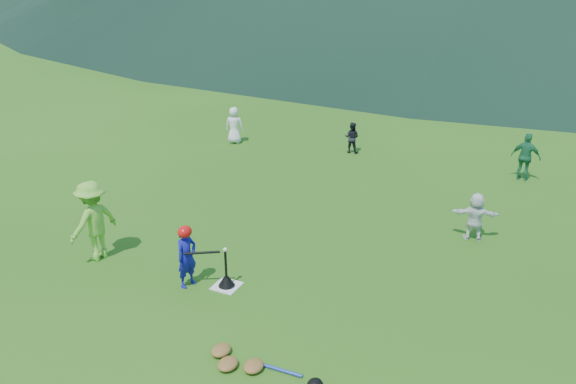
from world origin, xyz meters
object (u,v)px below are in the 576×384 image
object	(u,v)px
home_plate	(227,286)
batting_tee	(227,280)
batter_child	(187,257)
fielder_b	(352,138)
adult_coach	(93,221)
equipment_pile	(253,366)
fielder_a	(234,125)
fielder_c	(526,157)
fielder_d	(475,216)

from	to	relation	value
home_plate	batting_tee	distance (m)	0.12
batter_child	fielder_b	bearing A→B (deg)	13.49
adult_coach	equipment_pile	size ratio (longest dim) A/B	0.88
batter_child	fielder_b	distance (m)	8.48
fielder_a	equipment_pile	size ratio (longest dim) A/B	0.64
equipment_pile	fielder_c	bearing A→B (deg)	74.19
adult_coach	batter_child	bearing A→B (deg)	97.20
fielder_c	batting_tee	bearing A→B (deg)	70.60
home_plate	fielder_a	bearing A→B (deg)	119.89
home_plate	fielder_a	world-z (taller)	fielder_a
home_plate	fielder_b	world-z (taller)	fielder_b
fielder_d	adult_coach	bearing A→B (deg)	17.84
batter_child	fielder_c	world-z (taller)	fielder_c
fielder_d	batting_tee	bearing A→B (deg)	32.40
fielder_c	batter_child	bearing A→B (deg)	67.94
batter_child	batting_tee	size ratio (longest dim) A/B	1.67
adult_coach	fielder_d	distance (m)	7.59
batter_child	fielder_c	xyz separation A→B (m)	(4.90, 8.25, 0.07)
home_plate	fielder_c	distance (m)	9.08
batting_tee	fielder_b	bearing A→B (deg)	94.38
home_plate	adult_coach	bearing A→B (deg)	-176.14
fielder_a	fielder_c	distance (m)	8.62
fielder_c	equipment_pile	world-z (taller)	fielder_c
fielder_b	batting_tee	xyz separation A→B (m)	(0.63, -8.23, -0.34)
batter_child	fielder_c	bearing A→B (deg)	-17.19
fielder_b	fielder_a	bearing A→B (deg)	6.67
home_plate	batting_tee	size ratio (longest dim) A/B	0.66
home_plate	batting_tee	xyz separation A→B (m)	(0.00, 0.00, 0.12)
home_plate	fielder_a	xyz separation A→B (m)	(-4.34, 7.55, 0.57)
fielder_d	fielder_c	bearing A→B (deg)	-112.82
batting_tee	home_plate	bearing A→B (deg)	0.00
home_plate	fielder_d	size ratio (longest dim) A/B	0.44
adult_coach	fielder_a	size ratio (longest dim) A/B	1.37
home_plate	fielder_a	distance (m)	8.73
home_plate	fielder_b	xyz separation A→B (m)	(-0.63, 8.23, 0.46)
home_plate	equipment_pile	size ratio (longest dim) A/B	0.25
adult_coach	fielder_a	bearing A→B (deg)	-159.92
fielder_a	fielder_d	world-z (taller)	fielder_a
fielder_a	fielder_c	bearing A→B (deg)	166.55
adult_coach	equipment_pile	xyz separation A→B (m)	(4.31, -1.55, -0.73)
batting_tee	fielder_c	bearing A→B (deg)	61.94
home_plate	adult_coach	distance (m)	2.92
batter_child	fielder_d	bearing A→B (deg)	-32.72
home_plate	equipment_pile	xyz separation A→B (m)	(1.51, -1.74, 0.06)
fielder_a	batting_tee	world-z (taller)	fielder_a
batter_child	equipment_pile	xyz separation A→B (m)	(2.14, -1.49, -0.50)
home_plate	batting_tee	world-z (taller)	batting_tee
fielder_a	fielder_b	xyz separation A→B (m)	(3.71, 0.67, -0.11)
fielder_d	fielder_b	bearing A→B (deg)	-60.08
fielder_b	fielder_c	size ratio (longest dim) A/B	0.74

